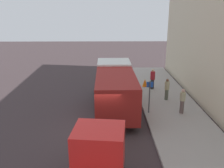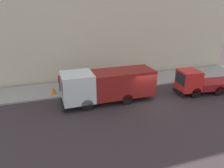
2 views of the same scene
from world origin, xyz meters
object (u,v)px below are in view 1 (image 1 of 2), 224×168
Objects in this scene: pedestrian_third at (182,100)px; large_utility_truck at (115,87)px; street_sign_post at (149,94)px; pedestrian_walking at (153,79)px; pedestrian_standing at (167,89)px; traffic_cone_orange at (145,83)px.

large_utility_truck is at bearing -82.58° from pedestrian_third.
large_utility_truck is at bearing 150.92° from street_sign_post.
pedestrian_walking is 1.06× the size of pedestrian_standing.
pedestrian_standing reaches higher than traffic_cone_orange.
traffic_cone_orange is at bearing -61.67° from pedestrian_walking.
traffic_cone_orange is at bearing -108.10° from pedestrian_standing.
large_utility_truck is at bearing -121.77° from traffic_cone_orange.
traffic_cone_orange is at bearing -140.54° from pedestrian_third.
pedestrian_standing is 2.54m from pedestrian_third.
pedestrian_third is 2.47× the size of traffic_cone_orange.
pedestrian_walking is at bearing 48.07° from large_utility_truck.
large_utility_truck is at bearing -20.67° from pedestrian_standing.
street_sign_post reaches higher than traffic_cone_orange.
street_sign_post is at bearing -29.76° from large_utility_truck.
pedestrian_third reaches higher than traffic_cone_orange.
pedestrian_walking is 5.14m from street_sign_post.
street_sign_post is at bearing -68.02° from pedestrian_third.
large_utility_truck is 11.96× the size of traffic_cone_orange.
pedestrian_standing is 0.98× the size of pedestrian_third.
pedestrian_third is at bearing 62.61° from pedestrian_standing.
pedestrian_walking is at bearing -144.07° from pedestrian_third.
pedestrian_walking reaches higher than pedestrian_third.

